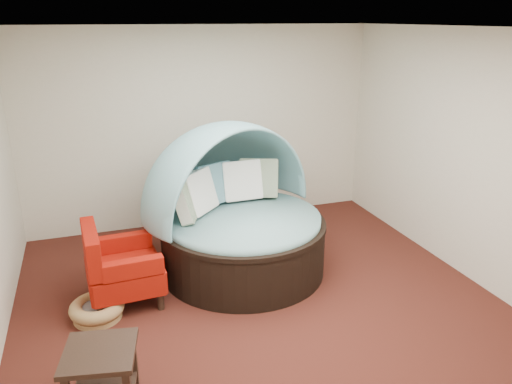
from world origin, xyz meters
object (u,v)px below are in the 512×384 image
object	(u,v)px
red_armchair	(119,267)
side_table	(102,370)
canopy_daybed	(236,204)
pet_basket	(97,309)

from	to	relation	value
red_armchair	side_table	distance (m)	1.54
canopy_daybed	pet_basket	world-z (taller)	canopy_daybed
canopy_daybed	red_armchair	world-z (taller)	canopy_daybed
red_armchair	side_table	bearing A→B (deg)	-102.39
canopy_daybed	pet_basket	distance (m)	1.91
pet_basket	red_armchair	size ratio (longest dim) A/B	0.70
pet_basket	side_table	world-z (taller)	side_table
canopy_daybed	side_table	size ratio (longest dim) A/B	4.08
pet_basket	red_armchair	distance (m)	0.47
side_table	pet_basket	bearing A→B (deg)	90.33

